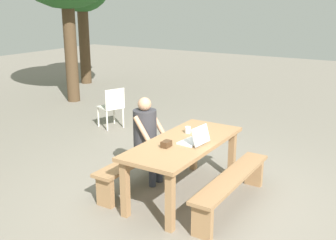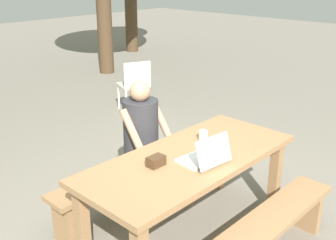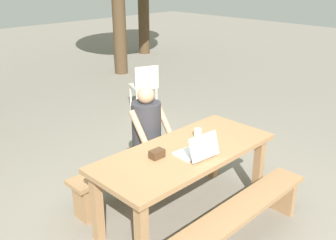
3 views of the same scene
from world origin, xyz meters
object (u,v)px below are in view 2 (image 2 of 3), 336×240
object	(u,v)px
coffee_mug	(203,135)
plastic_chair	(135,84)
picnic_table_front	(190,168)
person_seated	(143,135)
small_pouch	(156,161)
laptop	(205,156)

from	to	relation	value
coffee_mug	plastic_chair	bearing A→B (deg)	59.35
picnic_table_front	person_seated	distance (m)	0.68
small_pouch	plastic_chair	xyz separation A→B (m)	(2.23, 2.72, -0.36)
small_pouch	person_seated	size ratio (longest dim) A/B	0.11
coffee_mug	plastic_chair	world-z (taller)	coffee_mug
coffee_mug	person_seated	bearing A→B (deg)	113.19
laptop	plastic_chair	xyz separation A→B (m)	(1.92, 2.96, -0.38)
person_seated	plastic_chair	size ratio (longest dim) A/B	1.48
small_pouch	coffee_mug	size ratio (longest dim) A/B	1.57
small_pouch	picnic_table_front	bearing A→B (deg)	-13.69
picnic_table_front	person_seated	xyz separation A→B (m)	(0.10, 0.67, 0.08)
person_seated	plastic_chair	bearing A→B (deg)	49.66
picnic_table_front	plastic_chair	distance (m)	3.39
coffee_mug	plastic_chair	distance (m)	3.12
small_pouch	coffee_mug	distance (m)	0.65
plastic_chair	coffee_mug	bearing A→B (deg)	80.71
picnic_table_front	plastic_chair	world-z (taller)	plastic_chair
small_pouch	coffee_mug	world-z (taller)	coffee_mug
person_seated	coffee_mug	bearing A→B (deg)	-66.81
coffee_mug	small_pouch	bearing A→B (deg)	-175.49
laptop	person_seated	bearing A→B (deg)	-92.03
picnic_table_front	plastic_chair	size ratio (longest dim) A/B	2.29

